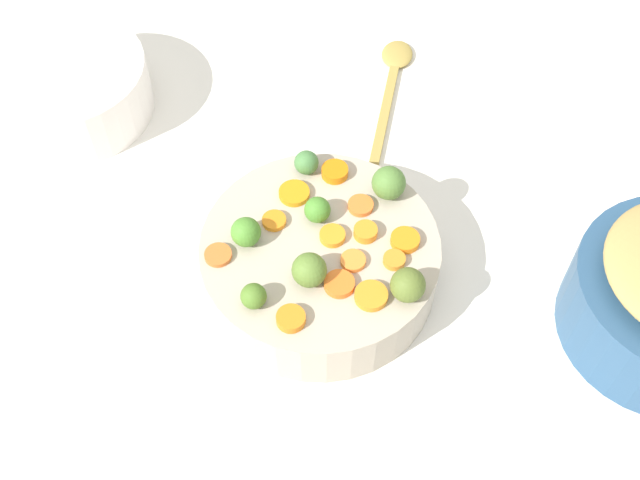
# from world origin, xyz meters

# --- Properties ---
(tabletop) EXTENTS (2.40, 2.40, 0.02)m
(tabletop) POSITION_xyz_m (0.00, 0.00, 0.01)
(tabletop) COLOR white
(tabletop) RESTS_ON ground
(serving_bowl_carrots) EXTENTS (0.29, 0.29, 0.07)m
(serving_bowl_carrots) POSITION_xyz_m (-0.03, -0.04, 0.06)
(serving_bowl_carrots) COLOR #B6A995
(serving_bowl_carrots) RESTS_ON tabletop
(carrot_slice_0) EXTENTS (0.05, 0.05, 0.01)m
(carrot_slice_0) POSITION_xyz_m (-0.13, 0.00, 0.10)
(carrot_slice_0) COLOR orange
(carrot_slice_0) RESTS_ON serving_bowl_carrots
(carrot_slice_1) EXTENTS (0.04, 0.04, 0.01)m
(carrot_slice_1) POSITION_xyz_m (0.01, 0.03, 0.10)
(carrot_slice_1) COLOR orange
(carrot_slice_1) RESTS_ON serving_bowl_carrots
(carrot_slice_2) EXTENTS (0.03, 0.03, 0.01)m
(carrot_slice_2) POSITION_xyz_m (-0.04, -0.03, 0.10)
(carrot_slice_2) COLOR orange
(carrot_slice_2) RESTS_ON serving_bowl_carrots
(carrot_slice_3) EXTENTS (0.04, 0.04, 0.01)m
(carrot_slice_3) POSITION_xyz_m (0.06, -0.10, 0.10)
(carrot_slice_3) COLOR orange
(carrot_slice_3) RESTS_ON serving_bowl_carrots
(carrot_slice_4) EXTENTS (0.05, 0.05, 0.01)m
(carrot_slice_4) POSITION_xyz_m (0.05, -0.01, 0.10)
(carrot_slice_4) COLOR orange
(carrot_slice_4) RESTS_ON serving_bowl_carrots
(carrot_slice_5) EXTENTS (0.04, 0.04, 0.01)m
(carrot_slice_5) POSITION_xyz_m (0.00, -0.01, 0.10)
(carrot_slice_5) COLOR orange
(carrot_slice_5) RESTS_ON serving_bowl_carrots
(carrot_slice_6) EXTENTS (0.04, 0.04, 0.01)m
(carrot_slice_6) POSITION_xyz_m (-0.05, -0.16, 0.10)
(carrot_slice_6) COLOR orange
(carrot_slice_6) RESTS_ON serving_bowl_carrots
(carrot_slice_7) EXTENTS (0.04, 0.04, 0.01)m
(carrot_slice_7) POSITION_xyz_m (-0.08, 0.02, 0.10)
(carrot_slice_7) COLOR orange
(carrot_slice_7) RESTS_ON serving_bowl_carrots
(carrot_slice_8) EXTENTS (0.04, 0.04, 0.01)m
(carrot_slice_8) POSITION_xyz_m (-0.08, -0.09, 0.10)
(carrot_slice_8) COLOR orange
(carrot_slice_8) RESTS_ON serving_bowl_carrots
(carrot_slice_9) EXTENTS (0.04, 0.04, 0.01)m
(carrot_slice_9) POSITION_xyz_m (-0.03, 0.01, 0.10)
(carrot_slice_9) COLOR orange
(carrot_slice_9) RESTS_ON serving_bowl_carrots
(carrot_slice_10) EXTENTS (0.04, 0.04, 0.01)m
(carrot_slice_10) POSITION_xyz_m (-0.11, -0.06, 0.10)
(carrot_slice_10) COLOR orange
(carrot_slice_10) RESTS_ON serving_bowl_carrots
(carrot_slice_11) EXTENTS (0.05, 0.05, 0.01)m
(carrot_slice_11) POSITION_xyz_m (0.03, -0.04, 0.10)
(carrot_slice_11) COLOR orange
(carrot_slice_11) RESTS_ON serving_bowl_carrots
(carrot_slice_12) EXTENTS (0.05, 0.05, 0.01)m
(carrot_slice_12) POSITION_xyz_m (-0.01, 0.05, 0.10)
(carrot_slice_12) COLOR orange
(carrot_slice_12) RESTS_ON serving_bowl_carrots
(brussels_sprout_0) EXTENTS (0.04, 0.04, 0.04)m
(brussels_sprout_0) POSITION_xyz_m (-0.06, -0.13, 0.11)
(brussels_sprout_0) COLOR #4B872D
(brussels_sprout_0) RESTS_ON serving_bowl_carrots
(brussels_sprout_1) EXTENTS (0.04, 0.04, 0.04)m
(brussels_sprout_1) POSITION_xyz_m (-0.09, 0.06, 0.11)
(brussels_sprout_1) COLOR #517B35
(brussels_sprout_1) RESTS_ON serving_bowl_carrots
(brussels_sprout_2) EXTENTS (0.03, 0.03, 0.03)m
(brussels_sprout_2) POSITION_xyz_m (-0.07, -0.04, 0.11)
(brussels_sprout_2) COLOR #49872D
(brussels_sprout_2) RESTS_ON serving_bowl_carrots
(brussels_sprout_3) EXTENTS (0.03, 0.03, 0.03)m
(brussels_sprout_3) POSITION_xyz_m (0.03, -0.13, 0.11)
(brussels_sprout_3) COLOR #4D7527
(brussels_sprout_3) RESTS_ON serving_bowl_carrots
(brussels_sprout_4) EXTENTS (0.03, 0.03, 0.03)m
(brussels_sprout_4) POSITION_xyz_m (-0.15, -0.03, 0.11)
(brussels_sprout_4) COLOR #46793E
(brussels_sprout_4) RESTS_ON serving_bowl_carrots
(brussels_sprout_5) EXTENTS (0.04, 0.04, 0.04)m
(brussels_sprout_5) POSITION_xyz_m (0.06, 0.03, 0.11)
(brussels_sprout_5) COLOR #596C2A
(brussels_sprout_5) RESTS_ON serving_bowl_carrots
(brussels_sprout_6) EXTENTS (0.04, 0.04, 0.04)m
(brussels_sprout_6) POSITION_xyz_m (0.01, -0.07, 0.11)
(brussels_sprout_6) COLOR #597930
(brussels_sprout_6) RESTS_ON serving_bowl_carrots
(wooden_spoon) EXTENTS (0.24, 0.14, 0.01)m
(wooden_spoon) POSITION_xyz_m (-0.35, 0.15, 0.03)
(wooden_spoon) COLOR #A98E42
(wooden_spoon) RESTS_ON tabletop
(casserole_dish) EXTENTS (0.23, 0.23, 0.08)m
(casserole_dish) POSITION_xyz_m (-0.40, -0.32, 0.06)
(casserole_dish) COLOR white
(casserole_dish) RESTS_ON tabletop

